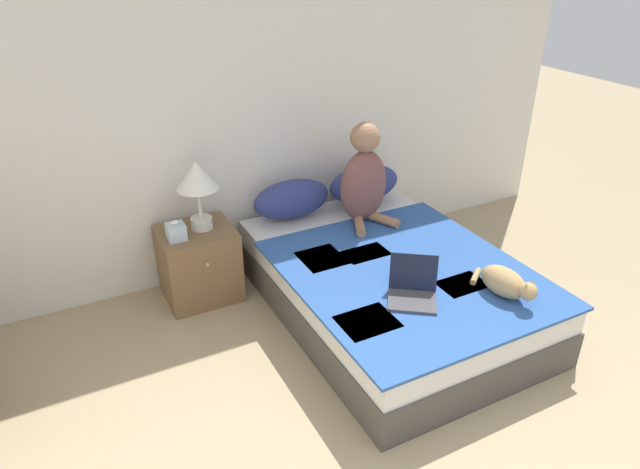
% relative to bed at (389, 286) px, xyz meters
% --- Properties ---
extents(wall_back, '(5.66, 0.05, 2.55)m').
position_rel_bed_xyz_m(wall_back, '(-0.52, 1.11, 1.06)').
color(wall_back, silver).
rests_on(wall_back, ground_plane).
extents(bed, '(1.47, 2.07, 0.44)m').
position_rel_bed_xyz_m(bed, '(0.00, 0.00, 0.00)').
color(bed, '#4C4742').
rests_on(bed, ground_plane).
extents(pillow_near, '(0.61, 0.28, 0.30)m').
position_rel_bed_xyz_m(pillow_near, '(-0.32, 0.87, 0.37)').
color(pillow_near, navy).
rests_on(pillow_near, bed).
extents(pillow_far, '(0.61, 0.28, 0.30)m').
position_rel_bed_xyz_m(pillow_far, '(0.32, 0.87, 0.37)').
color(pillow_far, navy).
rests_on(pillow_far, bed).
extents(person_sitting, '(0.38, 0.37, 0.76)m').
position_rel_bed_xyz_m(person_sitting, '(0.13, 0.58, 0.56)').
color(person_sitting, brown).
rests_on(person_sitting, bed).
extents(cat_tabby, '(0.21, 0.49, 0.17)m').
position_rel_bed_xyz_m(cat_tabby, '(0.36, -0.69, 0.31)').
color(cat_tabby, tan).
rests_on(cat_tabby, bed).
extents(laptop_open, '(0.39, 0.39, 0.24)m').
position_rel_bed_xyz_m(laptop_open, '(-0.15, -0.46, 0.27)').
color(laptop_open, '#424247').
rests_on(laptop_open, bed).
extents(nightstand, '(0.51, 0.48, 0.54)m').
position_rel_bed_xyz_m(nightstand, '(-1.09, 0.81, 0.05)').
color(nightstand, brown).
rests_on(nightstand, ground_plane).
extents(table_lamp, '(0.28, 0.28, 0.49)m').
position_rel_bed_xyz_m(table_lamp, '(-1.04, 0.82, 0.68)').
color(table_lamp, beige).
rests_on(table_lamp, nightstand).
extents(tissue_box, '(0.12, 0.12, 0.14)m').
position_rel_bed_xyz_m(tissue_box, '(-1.24, 0.74, 0.38)').
color(tissue_box, silver).
rests_on(tissue_box, nightstand).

